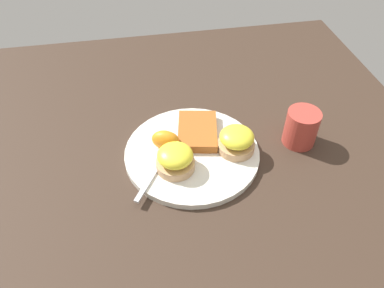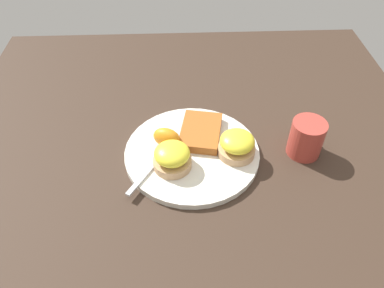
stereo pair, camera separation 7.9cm
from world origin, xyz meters
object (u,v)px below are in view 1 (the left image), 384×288
at_px(orange_wedge, 165,140).
at_px(cup, 302,128).
at_px(sandwich_benedict_left, 175,159).
at_px(sandwich_benedict_right, 237,140).
at_px(hashbrown_patty, 197,131).
at_px(fork, 164,156).

distance_m(orange_wedge, cup, 0.30).
bearing_deg(sandwich_benedict_left, cup, -81.98).
bearing_deg(orange_wedge, sandwich_benedict_right, -102.56).
height_order(sandwich_benedict_left, cup, cup).
xyz_separation_m(sandwich_benedict_left, sandwich_benedict_right, (0.03, -0.14, 0.00)).
bearing_deg(orange_wedge, cup, -94.31).
relative_size(sandwich_benedict_left, cup, 0.79).
xyz_separation_m(hashbrown_patty, fork, (-0.06, 0.08, -0.01)).
bearing_deg(sandwich_benedict_right, hashbrown_patty, 49.83).
xyz_separation_m(orange_wedge, fork, (-0.03, 0.01, -0.02)).
bearing_deg(hashbrown_patty, cup, -102.81).
xyz_separation_m(sandwich_benedict_left, hashbrown_patty, (0.09, -0.06, -0.02)).
distance_m(sandwich_benedict_left, fork, 0.05).
bearing_deg(sandwich_benedict_left, hashbrown_patty, -35.04).
height_order(sandwich_benedict_right, orange_wedge, sandwich_benedict_right).
relative_size(sandwich_benedict_left, sandwich_benedict_right, 1.00).
xyz_separation_m(sandwich_benedict_right, hashbrown_patty, (0.06, 0.07, -0.02)).
relative_size(sandwich_benedict_left, fork, 0.40).
xyz_separation_m(sandwich_benedict_left, fork, (0.03, 0.02, -0.02)).
bearing_deg(sandwich_benedict_right, cup, -86.00).
xyz_separation_m(orange_wedge, cup, (-0.02, -0.30, 0.01)).
distance_m(orange_wedge, fork, 0.04).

